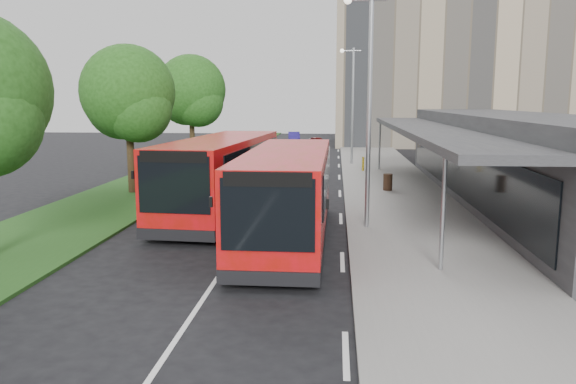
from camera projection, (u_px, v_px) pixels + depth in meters
The scene contains 17 objects.
ground at pixel (241, 242), 18.48m from camera, with size 120.00×120.00×0.00m, color black.
pavement at pixel (379, 168), 37.62m from camera, with size 5.00×80.00×0.15m, color gray.
grass_verge at pixel (189, 167), 38.72m from camera, with size 5.00×80.00×0.10m, color #1E4817.
lane_centre_line at pixel (283, 179), 33.22m from camera, with size 0.12×70.00×0.01m, color silver.
kerb_dashes at pixel (339, 171), 36.88m from camera, with size 0.12×56.00×0.01m.
office_block at pixel (445, 56), 57.13m from camera, with size 22.00×12.00×18.00m, color tan.
station_building at pixel (510, 158), 25.10m from camera, with size 7.70×26.00×4.00m.
tree_mid at pixel (128, 98), 27.20m from camera, with size 4.55×4.55×7.28m.
tree_far at pixel (191, 94), 38.95m from camera, with size 4.82×4.82×7.74m.
lamp_post_near at pixel (367, 97), 19.33m from camera, with size 1.44×0.28×8.00m.
lamp_post_far at pixel (352, 98), 38.99m from camera, with size 1.44×0.28×8.00m.
bus_main at pixel (288, 195), 18.44m from camera, with size 2.88×10.64×3.00m.
bus_second at pixel (222, 175), 22.81m from camera, with size 3.56×11.12×3.10m.
litter_bin at pixel (388, 182), 28.06m from camera, with size 0.46×0.46×0.82m, color #342115.
bollard at pixel (363, 164), 35.78m from camera, with size 0.14×0.14×0.89m, color #E7B70C.
car_near at pixel (317, 142), 55.57m from camera, with size 1.21×3.01×1.03m, color #580C0D.
car_far at pixel (294, 137), 61.20m from camera, with size 1.24×3.55×1.17m, color navy.
Camera 1 is at (3.06, -17.76, 4.64)m, focal length 35.00 mm.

